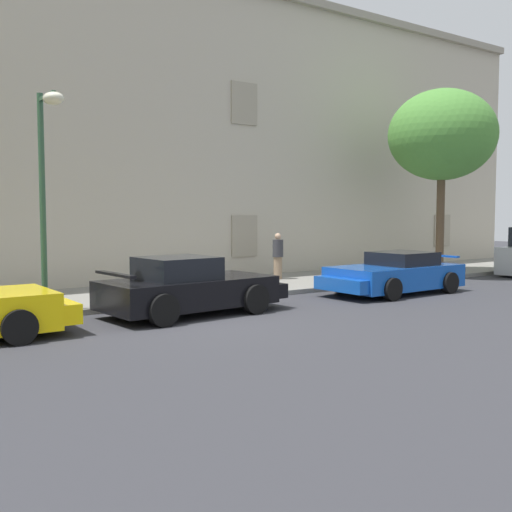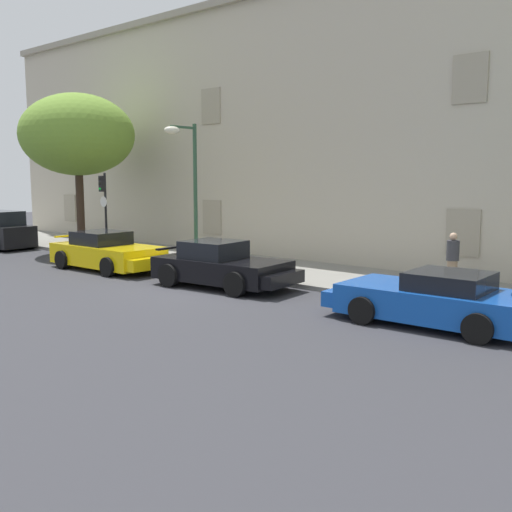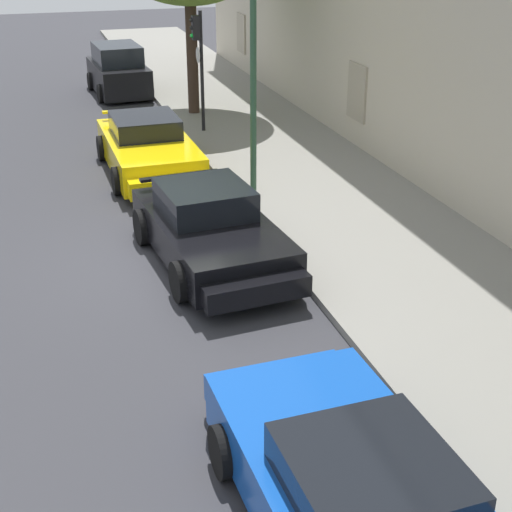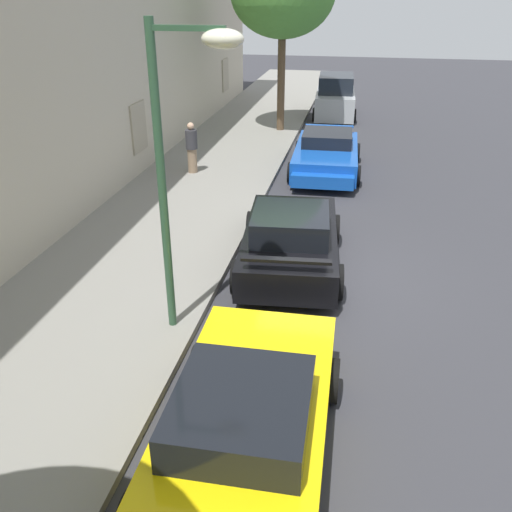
{
  "view_description": "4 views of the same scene",
  "coord_description": "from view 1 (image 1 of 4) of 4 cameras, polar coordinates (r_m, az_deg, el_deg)",
  "views": [
    {
      "loc": [
        -6.61,
        -11.99,
        2.45
      ],
      "look_at": [
        2.39,
        0.93,
        1.31
      ],
      "focal_mm": 42.32,
      "sensor_mm": 36.0,
      "label": 1
    },
    {
      "loc": [
        12.8,
        -12.25,
        3.39
      ],
      "look_at": [
        1.31,
        1.18,
        1.0
      ],
      "focal_mm": 41.64,
      "sensor_mm": 36.0,
      "label": 2
    },
    {
      "loc": [
        12.61,
        -2.18,
        5.98
      ],
      "look_at": [
        1.95,
        1.11,
        0.8
      ],
      "focal_mm": 52.02,
      "sensor_mm": 36.0,
      "label": 3
    },
    {
      "loc": [
        -10.44,
        -0.58,
        5.59
      ],
      "look_at": [
        -0.66,
        1.33,
        0.64
      ],
      "focal_mm": 38.45,
      "sensor_mm": 36.0,
      "label": 4
    }
  ],
  "objects": [
    {
      "name": "sportscar_yellow_flank",
      "position": [
        14.67,
        -6.01,
        -3.05
      ],
      "size": [
        4.67,
        2.47,
        1.41
      ],
      "color": "black",
      "rests_on": "ground"
    },
    {
      "name": "sidewalk",
      "position": [
        17.62,
        -12.52,
        -3.73
      ],
      "size": [
        60.0,
        4.27,
        0.14
      ],
      "primitive_type": "cube",
      "color": "gray",
      "rests_on": "ground"
    },
    {
      "name": "ground_plane",
      "position": [
        13.91,
        -5.93,
        -6.04
      ],
      "size": [
        80.0,
        80.0,
        0.0
      ],
      "primitive_type": "plane",
      "color": "#333338"
    },
    {
      "name": "pedestrian_admiring",
      "position": [
        20.94,
        2.08,
        0.02
      ],
      "size": [
        0.52,
        0.52,
        1.6
      ],
      "color": "#8C7259",
      "rests_on": "sidewalk"
    },
    {
      "name": "street_lamp",
      "position": [
        14.61,
        -19.14,
        8.75
      ],
      "size": [
        0.44,
        1.42,
        5.06
      ],
      "color": "#2D5138",
      "rests_on": "sidewalk"
    },
    {
      "name": "sportscar_white_middle",
      "position": [
        18.67,
        12.72,
        -1.77
      ],
      "size": [
        4.68,
        2.34,
        1.25
      ],
      "color": "#144CB2",
      "rests_on": "ground"
    },
    {
      "name": "tree_near_kerb",
      "position": [
        24.15,
        17.18,
        10.83
      ],
      "size": [
        4.02,
        4.02,
        6.93
      ],
      "color": "brown",
      "rests_on": "sidewalk"
    },
    {
      "name": "building_facade",
      "position": [
        21.73,
        -17.19,
        11.56
      ],
      "size": [
        42.01,
        4.91,
        10.62
      ],
      "color": "#BCB29E",
      "rests_on": "ground"
    }
  ]
}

